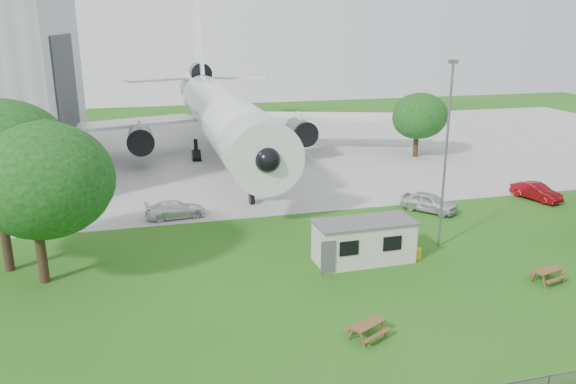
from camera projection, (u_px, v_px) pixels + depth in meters
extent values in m
plane|color=#36751F|center=(358.00, 304.00, 29.57)|extent=(160.00, 160.00, 0.00)
cube|color=#B7B7B2|center=(236.00, 152.00, 64.77)|extent=(120.00, 46.00, 0.03)
cube|color=#2D3033|center=(69.00, 105.00, 54.06)|extent=(0.16, 16.00, 12.96)
cylinder|color=white|center=(222.00, 114.00, 59.12)|extent=(5.40, 34.00, 5.40)
cone|color=white|center=(260.00, 152.00, 41.52)|extent=(5.40, 5.50, 5.40)
cone|color=white|center=(200.00, 87.00, 78.35)|extent=(4.86, 9.00, 4.86)
cube|color=white|center=(100.00, 126.00, 59.36)|extent=(21.36, 10.77, 0.36)
cube|color=white|center=(325.00, 116.00, 65.50)|extent=(21.36, 10.77, 0.36)
cube|color=white|center=(198.00, 44.00, 76.72)|extent=(0.46, 9.96, 12.17)
cylinder|color=#515459|center=(140.00, 139.00, 57.17)|extent=(2.50, 4.20, 2.50)
cylinder|color=#515459|center=(301.00, 131.00, 61.35)|extent=(2.50, 4.20, 2.50)
cylinder|color=#515459|center=(200.00, 72.00, 76.85)|extent=(2.60, 4.50, 2.60)
cylinder|color=black|center=(251.00, 190.00, 45.88)|extent=(0.36, 0.36, 2.40)
cylinder|color=black|center=(196.00, 150.00, 60.47)|extent=(0.44, 0.44, 2.40)
cylinder|color=black|center=(247.00, 147.00, 61.85)|extent=(0.44, 0.44, 2.40)
cube|color=beige|center=(364.00, 242.00, 34.67)|extent=(6.05, 2.63, 2.50)
cube|color=#59595B|center=(365.00, 222.00, 34.30)|extent=(6.26, 2.84, 0.12)
cylinder|color=gold|center=(417.00, 254.00, 35.21)|extent=(0.50, 0.50, 0.70)
cylinder|color=slate|center=(445.00, 158.00, 35.62)|extent=(0.16, 0.16, 12.00)
cylinder|color=#382619|center=(6.00, 239.00, 33.12)|extent=(0.56, 0.56, 4.00)
cylinder|color=#382619|center=(41.00, 253.00, 31.63)|extent=(0.56, 0.56, 3.59)
sphere|color=#2B6D22|center=(31.00, 178.00, 30.38)|extent=(7.68, 7.68, 7.68)
cylinder|color=#382619|center=(416.00, 145.00, 62.41)|extent=(0.56, 0.56, 2.61)
sphere|color=#2B6D22|center=(418.00, 117.00, 61.50)|extent=(6.08, 6.08, 6.08)
imported|color=#B3B6BB|center=(429.00, 202.00, 44.08)|extent=(4.11, 4.51, 1.49)
imported|color=maroon|center=(536.00, 192.00, 47.05)|extent=(2.59, 4.48, 1.40)
imported|color=white|center=(175.00, 210.00, 42.66)|extent=(4.64, 2.28, 1.30)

